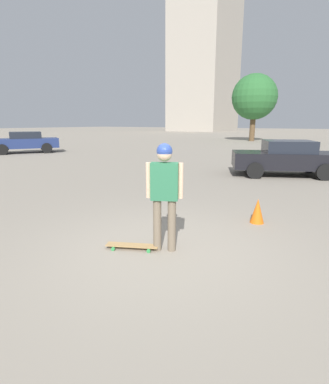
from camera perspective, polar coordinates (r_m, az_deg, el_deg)
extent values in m
plane|color=gray|center=(5.13, 0.00, -10.97)|extent=(220.00, 220.00, 0.00)
cylinder|color=#7A6B56|center=(4.98, -1.38, -6.31)|extent=(0.14, 0.14, 0.87)
cylinder|color=#7A6B56|center=(4.96, 1.39, -6.40)|extent=(0.14, 0.14, 0.87)
cube|color=#2D724C|center=(4.77, 0.00, 2.02)|extent=(0.48, 0.38, 0.60)
cylinder|color=beige|center=(4.80, -3.08, 2.25)|extent=(0.08, 0.08, 0.57)
cylinder|color=beige|center=(4.75, 3.12, 2.14)|extent=(0.08, 0.08, 0.57)
sphere|color=beige|center=(4.71, 0.00, 7.27)|extent=(0.24, 0.24, 0.24)
sphere|color=#2D4799|center=(4.70, 0.00, 7.78)|extent=(0.25, 0.25, 0.25)
cube|color=tan|center=(5.16, -6.18, -10.04)|extent=(0.88, 0.55, 0.01)
cylinder|color=green|center=(5.16, -9.78, -10.63)|extent=(0.07, 0.05, 0.06)
cylinder|color=green|center=(5.35, -9.08, -9.72)|extent=(0.07, 0.05, 0.06)
cylinder|color=green|center=(5.02, -3.06, -11.15)|extent=(0.07, 0.05, 0.06)
cylinder|color=green|center=(5.21, -2.61, -10.18)|extent=(0.07, 0.05, 0.06)
cube|color=black|center=(12.99, 21.87, 5.68)|extent=(4.41, 3.33, 0.62)
cube|color=#1E232D|center=(12.96, 22.51, 8.03)|extent=(2.33, 2.24, 0.46)
cylinder|color=black|center=(11.91, 16.85, 3.95)|extent=(0.65, 0.44, 0.62)
cylinder|color=black|center=(13.69, 15.82, 5.14)|extent=(0.65, 0.44, 0.62)
cylinder|color=black|center=(12.52, 28.24, 3.37)|extent=(0.65, 0.44, 0.62)
cylinder|color=black|center=(14.22, 25.86, 4.60)|extent=(0.65, 0.44, 0.62)
cube|color=navy|center=(23.34, -25.11, 8.43)|extent=(3.79, 4.67, 0.66)
cube|color=#1E232D|center=(23.31, -24.97, 9.81)|extent=(2.37, 2.51, 0.45)
cylinder|color=black|center=(22.53, -28.49, 7.11)|extent=(0.54, 0.70, 0.70)
cylinder|color=black|center=(24.26, -28.30, 7.45)|extent=(0.54, 0.70, 0.70)
cylinder|color=black|center=(22.55, -21.50, 7.78)|extent=(0.54, 0.70, 0.70)
cylinder|color=black|center=(24.27, -21.80, 8.07)|extent=(0.54, 0.70, 0.70)
cube|color=#B2A899|center=(80.79, 7.77, 26.37)|extent=(12.67, 15.65, 41.55)
cylinder|color=brown|center=(36.33, 16.40, 11.76)|extent=(0.60, 0.60, 3.13)
sphere|color=#2D6B33|center=(36.43, 16.75, 16.96)|extent=(4.99, 4.99, 4.99)
cone|color=orange|center=(6.66, 17.29, -3.46)|extent=(0.29, 0.29, 0.52)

